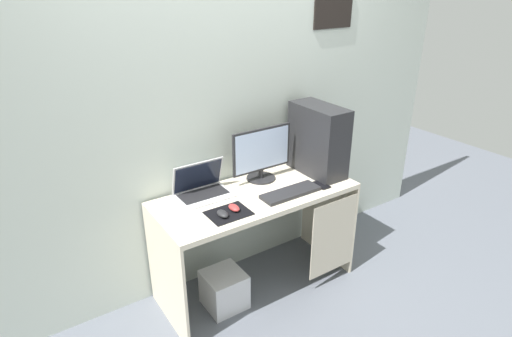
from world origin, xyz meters
name	(u,v)px	position (x,y,z in m)	size (l,w,h in m)	color
ground_plane	(256,284)	(0.00, 0.00, 0.00)	(8.00, 8.00, 0.00)	slate
wall_back	(229,104)	(0.00, 0.33, 1.30)	(4.00, 0.05, 2.60)	beige
desk	(259,214)	(0.02, -0.01, 0.60)	(1.38, 0.59, 0.77)	beige
pc_tower	(318,140)	(0.56, 0.03, 1.02)	(0.21, 0.45, 0.51)	#232326
monitor	(262,154)	(0.15, 0.15, 0.96)	(0.47, 0.21, 0.38)	#232326
laptop	(202,189)	(-0.31, 0.17, 0.81)	(0.36, 0.24, 0.23)	silver
keyboard	(291,193)	(0.18, -0.14, 0.78)	(0.42, 0.14, 0.02)	#232326
mousepad	(229,213)	(-0.29, -0.13, 0.77)	(0.26, 0.20, 0.01)	black
mouse_left	(234,208)	(-0.25, -0.12, 0.79)	(0.06, 0.10, 0.03)	#B23333
mouse_right	(223,214)	(-0.34, -0.15, 0.79)	(0.06, 0.10, 0.03)	#232326
cell_phone	(321,185)	(0.44, -0.16, 0.77)	(0.07, 0.13, 0.01)	black
subwoofer	(224,289)	(-0.30, -0.06, 0.13)	(0.26, 0.26, 0.26)	silver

